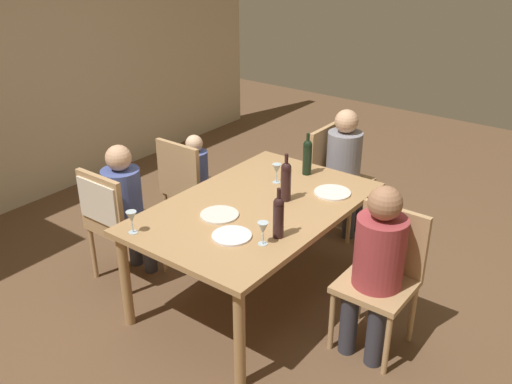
# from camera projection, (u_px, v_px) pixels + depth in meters

# --- Properties ---
(ground_plane) EXTENTS (10.00, 10.00, 0.00)m
(ground_plane) POSITION_uv_depth(u_px,v_px,m) (256.00, 293.00, 4.19)
(ground_plane) COLOR brown
(rear_room_partition) EXTENTS (6.40, 0.12, 2.70)m
(rear_room_partition) POSITION_uv_depth(u_px,v_px,m) (16.00, 63.00, 5.11)
(rear_room_partition) COLOR beige
(rear_room_partition) RESTS_ON ground_plane
(dining_table) EXTENTS (1.74, 1.11, 0.74)m
(dining_table) POSITION_uv_depth(u_px,v_px,m) (256.00, 215.00, 3.91)
(dining_table) COLOR #A87F51
(dining_table) RESTS_ON ground_plane
(chair_far_left) EXTENTS (0.45, 0.44, 0.92)m
(chair_far_left) POSITION_uv_depth(u_px,v_px,m) (111.00, 213.00, 4.08)
(chair_far_left) COLOR tan
(chair_far_left) RESTS_ON ground_plane
(chair_right_end) EXTENTS (0.44, 0.44, 0.92)m
(chair_right_end) POSITION_uv_depth(u_px,v_px,m) (334.00, 172.00, 4.91)
(chair_right_end) COLOR tan
(chair_right_end) RESTS_ON ground_plane
(chair_near) EXTENTS (0.44, 0.44, 0.92)m
(chair_near) POSITION_uv_depth(u_px,v_px,m) (383.00, 270.00, 3.52)
(chair_near) COLOR tan
(chair_near) RESTS_ON ground_plane
(chair_far_right) EXTENTS (0.44, 0.44, 0.92)m
(chair_far_right) POSITION_uv_depth(u_px,v_px,m) (189.00, 183.00, 4.69)
(chair_far_right) COLOR tan
(chair_far_right) RESTS_ON ground_plane
(person_woman_host) EXTENTS (0.33, 0.28, 1.08)m
(person_woman_host) POSITION_uv_depth(u_px,v_px,m) (126.00, 201.00, 4.17)
(person_woman_host) COLOR #33333D
(person_woman_host) RESTS_ON ground_plane
(person_man_bearded) EXTENTS (0.30, 0.34, 1.11)m
(person_man_bearded) POSITION_uv_depth(u_px,v_px,m) (346.00, 163.00, 4.80)
(person_man_bearded) COLOR #33333D
(person_man_bearded) RESTS_ON ground_plane
(person_man_guest) EXTENTS (0.36, 0.31, 1.14)m
(person_man_guest) POSITION_uv_depth(u_px,v_px,m) (377.00, 261.00, 3.38)
(person_man_guest) COLOR #33333D
(person_man_guest) RESTS_ON ground_plane
(person_child_small) EXTENTS (0.25, 0.22, 0.94)m
(person_child_small) POSITION_uv_depth(u_px,v_px,m) (198.00, 176.00, 4.76)
(person_child_small) COLOR #33333D
(person_child_small) RESTS_ON ground_plane
(wine_bottle_tall_green) EXTENTS (0.07, 0.07, 0.33)m
(wine_bottle_tall_green) POSITION_uv_depth(u_px,v_px,m) (307.00, 156.00, 4.30)
(wine_bottle_tall_green) COLOR black
(wine_bottle_tall_green) RESTS_ON dining_table
(wine_bottle_dark_red) EXTENTS (0.07, 0.07, 0.35)m
(wine_bottle_dark_red) POSITION_uv_depth(u_px,v_px,m) (286.00, 180.00, 3.88)
(wine_bottle_dark_red) COLOR black
(wine_bottle_dark_red) RESTS_ON dining_table
(wine_bottle_short_olive) EXTENTS (0.07, 0.07, 0.33)m
(wine_bottle_short_olive) POSITION_uv_depth(u_px,v_px,m) (278.00, 216.00, 3.42)
(wine_bottle_short_olive) COLOR black
(wine_bottle_short_olive) RESTS_ON dining_table
(wine_glass_near_left) EXTENTS (0.07, 0.07, 0.15)m
(wine_glass_near_left) POSITION_uv_depth(u_px,v_px,m) (277.00, 169.00, 4.17)
(wine_glass_near_left) COLOR silver
(wine_glass_near_left) RESTS_ON dining_table
(wine_glass_centre) EXTENTS (0.07, 0.07, 0.15)m
(wine_glass_centre) POSITION_uv_depth(u_px,v_px,m) (263.00, 229.00, 3.36)
(wine_glass_centre) COLOR silver
(wine_glass_centre) RESTS_ON dining_table
(wine_glass_near_right) EXTENTS (0.07, 0.07, 0.15)m
(wine_glass_near_right) POSITION_uv_depth(u_px,v_px,m) (132.00, 218.00, 3.48)
(wine_glass_near_right) COLOR silver
(wine_glass_near_right) RESTS_ON dining_table
(dinner_plate_host) EXTENTS (0.26, 0.26, 0.01)m
(dinner_plate_host) POSITION_uv_depth(u_px,v_px,m) (219.00, 215.00, 3.73)
(dinner_plate_host) COLOR silver
(dinner_plate_host) RESTS_ON dining_table
(dinner_plate_guest_left) EXTENTS (0.25, 0.25, 0.01)m
(dinner_plate_guest_left) POSITION_uv_depth(u_px,v_px,m) (232.00, 236.00, 3.48)
(dinner_plate_guest_left) COLOR white
(dinner_plate_guest_left) RESTS_ON dining_table
(dinner_plate_guest_right) EXTENTS (0.26, 0.26, 0.01)m
(dinner_plate_guest_right) POSITION_uv_depth(u_px,v_px,m) (332.00, 193.00, 4.04)
(dinner_plate_guest_right) COLOR white
(dinner_plate_guest_right) RESTS_ON dining_table
(handbag) EXTENTS (0.18, 0.30, 0.22)m
(handbag) POSITION_uv_depth(u_px,v_px,m) (224.00, 209.00, 5.19)
(handbag) COLOR brown
(handbag) RESTS_ON ground_plane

